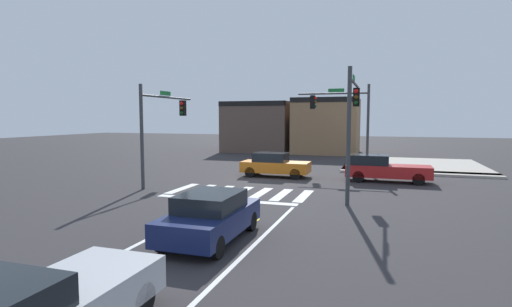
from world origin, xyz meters
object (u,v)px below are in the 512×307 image
at_px(car_orange, 274,165).
at_px(traffic_signal_southwest, 162,118).
at_px(traffic_signal_southeast, 353,112).
at_px(car_navy, 210,216).
at_px(car_red, 383,168).
at_px(traffic_signal_northeast, 343,113).

bearing_deg(car_orange, traffic_signal_southwest, -140.62).
relative_size(traffic_signal_southeast, car_navy, 1.42).
xyz_separation_m(traffic_signal_southwest, car_orange, (5.36, 4.40, -2.97)).
bearing_deg(traffic_signal_southeast, car_orange, 44.71).
distance_m(car_navy, car_red, 14.24).
distance_m(traffic_signal_northeast, car_navy, 17.69).
distance_m(traffic_signal_southeast, traffic_signal_southwest, 10.55).
xyz_separation_m(traffic_signal_southeast, car_red, (1.42, 5.29, -3.24)).
height_order(traffic_signal_southwest, traffic_signal_northeast, traffic_signal_northeast).
height_order(traffic_signal_southwest, car_red, traffic_signal_southwest).
bearing_deg(traffic_signal_southwest, car_orange, -50.62).
bearing_deg(traffic_signal_southeast, traffic_signal_southwest, 85.57).
distance_m(traffic_signal_southwest, car_orange, 7.54).
bearing_deg(car_navy, traffic_signal_southeast, -23.61).
distance_m(traffic_signal_southwest, car_navy, 11.69).
distance_m(traffic_signal_southeast, car_red, 6.36).
xyz_separation_m(traffic_signal_southeast, traffic_signal_northeast, (-1.34, 9.18, 0.05)).
xyz_separation_m(traffic_signal_southwest, traffic_signal_northeast, (9.18, 8.37, 0.33)).
bearing_deg(car_navy, traffic_signal_southwest, 38.26).
xyz_separation_m(car_orange, car_red, (6.58, 0.08, 0.01)).
bearing_deg(traffic_signal_southeast, car_navy, 156.39).
relative_size(car_orange, car_red, 0.89).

